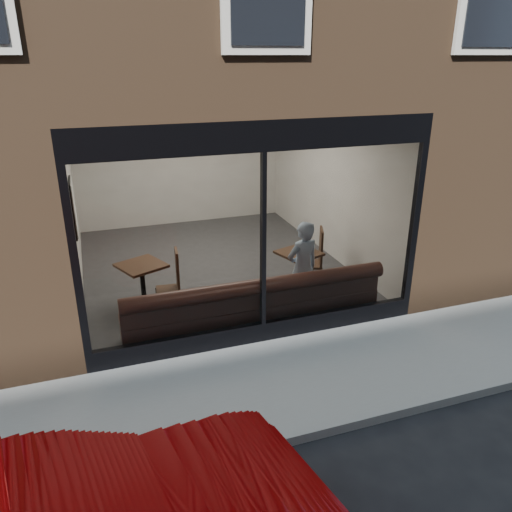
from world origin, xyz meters
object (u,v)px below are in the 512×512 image
object	(u,v)px
cafe_table_right	(299,253)
cafe_chair_right	(310,264)
person	(302,269)
banquette	(254,315)
cafe_table_left	(141,266)
cafe_chair_left	(167,290)

from	to	relation	value
cafe_table_right	cafe_chair_right	distance (m)	0.90
person	cafe_chair_right	bearing A→B (deg)	-132.48
banquette	cafe_table_right	bearing A→B (deg)	39.56
banquette	cafe_table_left	distance (m)	2.06
cafe_table_left	cafe_chair_left	xyz separation A→B (m)	(0.39, -0.01, -0.50)
banquette	person	distance (m)	1.08
person	cafe_table_left	distance (m)	2.64
cafe_chair_right	cafe_table_left	bearing A→B (deg)	25.63
cafe_table_right	cafe_chair_right	bearing A→B (deg)	48.62
cafe_chair_right	cafe_table_right	bearing A→B (deg)	70.16
person	cafe_table_left	world-z (taller)	person
cafe_table_left	cafe_table_right	bearing A→B (deg)	-7.18
cafe_table_left	cafe_chair_right	world-z (taller)	cafe_table_left
cafe_table_right	banquette	bearing A→B (deg)	-140.44
banquette	cafe_chair_left	world-z (taller)	banquette
person	cafe_table_right	bearing A→B (deg)	-121.86
person	cafe_chair_right	world-z (taller)	person
person	cafe_chair_right	distance (m)	1.61
banquette	cafe_table_right	size ratio (longest dim) A/B	6.16
cafe_table_right	cafe_chair_left	xyz separation A→B (m)	(-2.28, 0.32, -0.50)
banquette	cafe_table_left	size ratio (longest dim) A/B	5.92
cafe_chair_left	banquette	bearing A→B (deg)	137.46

